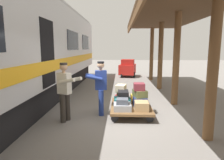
% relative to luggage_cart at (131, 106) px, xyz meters
% --- Properties ---
extents(ground_plane, '(60.00, 60.00, 0.00)m').
position_rel_luggage_cart_xyz_m(ground_plane, '(0.28, 0.30, -0.24)').
color(ground_plane, slate).
extents(platform_canopy, '(3.20, 15.72, 3.56)m').
position_rel_luggage_cart_xyz_m(platform_canopy, '(-1.65, 0.30, 3.01)').
color(platform_canopy, brown).
rests_on(platform_canopy, ground_plane).
extents(luggage_cart, '(1.26, 1.92, 0.29)m').
position_rel_luggage_cart_xyz_m(luggage_cart, '(0.00, 0.00, 0.00)').
color(luggage_cart, brown).
rests_on(luggage_cart, ground_plane).
extents(suitcase_maroon_trunk, '(0.50, 0.50, 0.18)m').
position_rel_luggage_cart_xyz_m(suitcase_maroon_trunk, '(0.28, -0.53, 0.13)').
color(suitcase_maroon_trunk, maroon).
rests_on(suitcase_maroon_trunk, luggage_cart).
extents(suitcase_yellow_case, '(0.53, 0.61, 0.20)m').
position_rel_luggage_cart_xyz_m(suitcase_yellow_case, '(-0.28, -0.53, 0.14)').
color(suitcase_yellow_case, gold).
rests_on(suitcase_yellow_case, luggage_cart).
extents(suitcase_gray_aluminum, '(0.53, 0.55, 0.19)m').
position_rel_luggage_cart_xyz_m(suitcase_gray_aluminum, '(0.28, 0.53, 0.14)').
color(suitcase_gray_aluminum, '#9EA0A5').
rests_on(suitcase_gray_aluminum, luggage_cart).
extents(suitcase_navy_fabric, '(0.43, 0.59, 0.28)m').
position_rel_luggage_cart_xyz_m(suitcase_navy_fabric, '(-0.28, 0.00, 0.18)').
color(suitcase_navy_fabric, navy).
rests_on(suitcase_navy_fabric, luggage_cart).
extents(suitcase_teal_softside, '(0.54, 0.54, 0.23)m').
position_rel_luggage_cart_xyz_m(suitcase_teal_softside, '(0.28, 0.00, 0.16)').
color(suitcase_teal_softside, '#1E666B').
rests_on(suitcase_teal_softside, luggage_cart).
extents(suitcase_tan_vintage, '(0.40, 0.47, 0.26)m').
position_rel_luggage_cart_xyz_m(suitcase_tan_vintage, '(-0.28, 0.53, 0.17)').
color(suitcase_tan_vintage, tan).
rests_on(suitcase_tan_vintage, luggage_cart).
extents(suitcase_slate_roller, '(0.35, 0.37, 0.15)m').
position_rel_luggage_cart_xyz_m(suitcase_slate_roller, '(0.28, 0.52, 0.31)').
color(suitcase_slate_roller, '#4C515B').
rests_on(suitcase_slate_roller, suitcase_gray_aluminum).
extents(suitcase_brown_leather, '(0.37, 0.48, 0.15)m').
position_rel_luggage_cart_xyz_m(suitcase_brown_leather, '(0.29, -0.51, 0.29)').
color(suitcase_brown_leather, brown).
rests_on(suitcase_brown_leather, suitcase_maroon_trunk).
extents(suitcase_cream_canvas, '(0.40, 0.50, 0.25)m').
position_rel_luggage_cart_xyz_m(suitcase_cream_canvas, '(0.32, -0.48, 0.49)').
color(suitcase_cream_canvas, beige).
rests_on(suitcase_cream_canvas, suitcase_brown_leather).
extents(suitcase_olive_duffel, '(0.47, 0.57, 0.22)m').
position_rel_luggage_cart_xyz_m(suitcase_olive_duffel, '(-0.28, 0.01, 0.43)').
color(suitcase_olive_duffel, brown).
rests_on(suitcase_olive_duffel, suitcase_navy_fabric).
extents(suitcase_burgundy_valise, '(0.34, 0.39, 0.22)m').
position_rel_luggage_cart_xyz_m(suitcase_burgundy_valise, '(-0.25, 0.03, 0.65)').
color(suitcase_burgundy_valise, maroon).
rests_on(suitcase_burgundy_valise, suitcase_olive_duffel).
extents(suitcase_black_hardshell, '(0.33, 0.55, 0.22)m').
position_rel_luggage_cart_xyz_m(suitcase_black_hardshell, '(0.25, -0.03, 0.39)').
color(suitcase_black_hardshell, black).
rests_on(suitcase_black_hardshell, suitcase_teal_softside).
extents(porter_in_overalls, '(0.70, 0.48, 1.70)m').
position_rel_luggage_cart_xyz_m(porter_in_overalls, '(0.98, 0.13, 0.68)').
color(porter_in_overalls, navy).
rests_on(porter_in_overalls, ground_plane).
extents(porter_by_door, '(0.74, 0.60, 1.70)m').
position_rel_luggage_cart_xyz_m(porter_by_door, '(1.92, 0.78, 0.68)').
color(porter_by_door, '#332D28').
rests_on(porter_by_door, ground_plane).
extents(baggage_tug, '(1.36, 1.85, 1.30)m').
position_rel_luggage_cart_xyz_m(baggage_tug, '(-0.18, -8.55, 0.38)').
color(baggage_tug, '#B21E19').
rests_on(baggage_tug, ground_plane).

